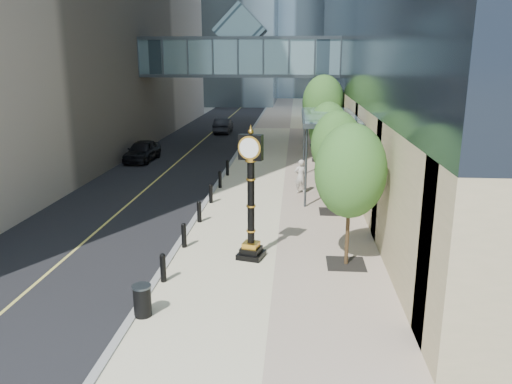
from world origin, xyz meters
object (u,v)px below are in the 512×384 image
at_px(street_clock, 251,204).
at_px(pedestrian, 301,176).
at_px(car_near, 142,151).
at_px(car_far, 223,125).
at_px(trash_bin, 142,302).

xyz_separation_m(street_clock, pedestrian, (1.91, 9.61, -1.17)).
bearing_deg(car_near, car_far, 77.64).
relative_size(trash_bin, car_near, 0.20).
bearing_deg(car_near, pedestrian, -33.97).
xyz_separation_m(trash_bin, car_far, (-3.10, 37.85, 0.25)).
bearing_deg(street_clock, trash_bin, -106.06).
bearing_deg(pedestrian, street_clock, 65.44).
height_order(trash_bin, pedestrian, pedestrian).
distance_m(trash_bin, car_near, 23.76).
relative_size(trash_bin, pedestrian, 0.47).
bearing_deg(street_clock, pedestrian, 93.27).
distance_m(street_clock, car_far, 33.71).
distance_m(street_clock, pedestrian, 9.87).
bearing_deg(car_far, street_clock, 99.49).
relative_size(pedestrian, car_far, 0.43).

